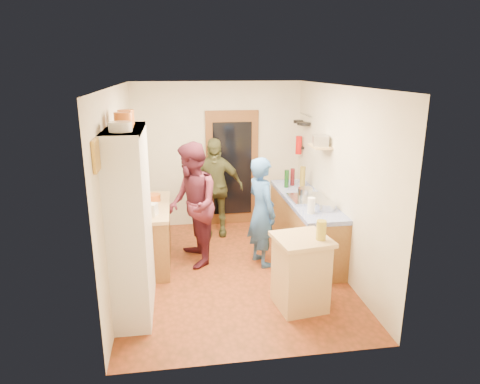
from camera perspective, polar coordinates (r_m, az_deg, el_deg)
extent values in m
cube|color=brown|center=(6.30, -0.89, -10.48)|extent=(3.00, 4.00, 0.02)
cube|color=silver|center=(5.63, -1.01, 14.06)|extent=(3.00, 4.00, 0.02)
cube|color=beige|center=(7.78, -2.93, 4.94)|extent=(3.00, 0.02, 2.60)
cube|color=beige|center=(3.95, 2.96, -6.52)|extent=(3.00, 0.02, 2.60)
cube|color=beige|center=(5.84, -15.81, 0.46)|extent=(0.02, 4.00, 2.60)
cube|color=beige|center=(6.21, 13.01, 1.60)|extent=(0.02, 4.00, 2.60)
cube|color=brown|center=(7.82, -1.05, 3.15)|extent=(0.95, 0.06, 2.10)
cube|color=black|center=(7.79, -1.01, 3.09)|extent=(0.70, 0.02, 1.70)
cube|color=silver|center=(5.11, -14.33, -4.02)|extent=(0.40, 1.20, 2.20)
cube|color=silver|center=(4.85, -15.23, 8.03)|extent=(0.40, 1.14, 0.04)
cylinder|color=white|center=(4.57, -15.67, 8.38)|extent=(0.24, 0.24, 0.10)
cylinder|color=orange|center=(4.89, -15.26, 9.28)|extent=(0.20, 0.20, 0.16)
cylinder|color=orange|center=(5.13, -14.96, 9.62)|extent=(0.18, 0.18, 0.16)
cube|color=olive|center=(6.51, -12.04, -5.77)|extent=(0.60, 1.40, 0.85)
cube|color=tan|center=(6.35, -12.27, -2.01)|extent=(0.64, 1.44, 0.05)
cube|color=white|center=(5.91, -12.09, -2.28)|extent=(0.26, 0.21, 0.17)
cylinder|color=white|center=(6.16, -12.89, -1.41)|extent=(0.20, 0.20, 0.20)
cylinder|color=orange|center=(6.54, -11.50, -0.74)|extent=(0.25, 0.25, 0.10)
cube|color=tan|center=(6.87, -11.87, -0.27)|extent=(0.32, 0.25, 0.02)
cube|color=olive|center=(6.82, 8.59, -4.58)|extent=(0.60, 2.20, 0.84)
cube|color=#2037B2|center=(6.68, 8.75, -0.97)|extent=(0.62, 2.22, 0.06)
cube|color=silver|center=(6.54, 9.12, -0.90)|extent=(0.55, 0.58, 0.04)
cylinder|color=silver|center=(6.52, 8.68, -0.09)|extent=(0.22, 0.22, 0.14)
cylinder|color=#143F14|center=(7.15, 6.23, 1.78)|extent=(0.08, 0.08, 0.30)
cylinder|color=#591419|center=(7.28, 7.02, 2.00)|extent=(0.08, 0.08, 0.29)
cylinder|color=olive|center=(7.17, 8.35, 1.98)|extent=(0.09, 0.09, 0.35)
cylinder|color=white|center=(5.93, 9.48, -1.80)|extent=(0.11, 0.11, 0.22)
cylinder|color=silver|center=(6.13, 11.34, -1.86)|extent=(0.34, 0.34, 0.11)
cube|color=tan|center=(5.30, 8.07, -10.81)|extent=(0.62, 0.62, 0.86)
cube|color=tan|center=(5.11, 8.27, -6.26)|extent=(0.70, 0.70, 0.05)
cube|color=white|center=(5.13, 7.53, -6.03)|extent=(0.39, 0.33, 0.02)
cylinder|color=#AD9E2D|center=(5.04, 10.78, -5.02)|extent=(0.13, 0.13, 0.23)
cylinder|color=silver|center=(7.48, 8.75, 10.14)|extent=(0.02, 0.65, 0.02)
cylinder|color=black|center=(7.31, 8.66, 8.97)|extent=(0.18, 0.18, 0.05)
cylinder|color=black|center=(7.50, 8.20, 9.02)|extent=(0.16, 0.16, 0.05)
cylinder|color=black|center=(7.69, 7.78, 9.29)|extent=(0.17, 0.17, 0.05)
cube|color=tan|center=(6.49, 10.64, 5.99)|extent=(0.26, 0.42, 0.03)
cube|color=silver|center=(6.47, 10.68, 6.77)|extent=(0.28, 0.34, 0.15)
cube|color=black|center=(7.73, 8.25, 5.86)|extent=(0.06, 0.10, 0.04)
cylinder|color=red|center=(7.71, 7.84, 6.22)|extent=(0.11, 0.11, 0.32)
cube|color=gold|center=(4.17, -18.65, 4.63)|extent=(0.03, 0.25, 0.30)
imported|color=#2D589E|center=(6.22, 3.26, -2.69)|extent=(0.56, 0.68, 1.62)
imported|color=#4C1A29|center=(6.27, -6.17, -1.60)|extent=(0.81, 0.97, 1.83)
imported|color=#3E3F22|center=(7.33, -3.40, 0.63)|extent=(1.03, 0.51, 1.71)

